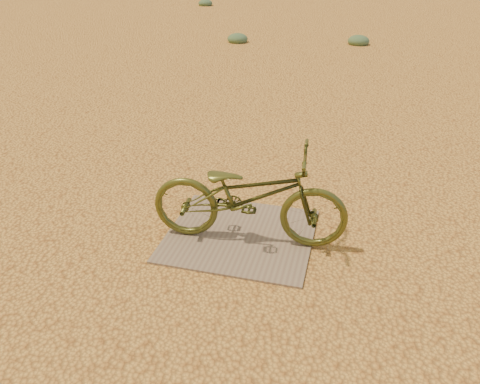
# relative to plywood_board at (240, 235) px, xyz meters

# --- Properties ---
(ground) EXTENTS (120.00, 120.00, 0.00)m
(ground) POSITION_rel_plywood_board_xyz_m (0.19, 0.36, -0.01)
(ground) COLOR gold
(ground) RESTS_ON ground
(plywood_board) EXTENTS (1.41, 1.28, 0.02)m
(plywood_board) POSITION_rel_plywood_board_xyz_m (0.00, 0.00, 0.00)
(plywood_board) COLOR #766651
(plywood_board) RESTS_ON ground
(bicycle) EXTENTS (1.88, 0.80, 0.96)m
(bicycle) POSITION_rel_plywood_board_xyz_m (0.10, -0.06, 0.49)
(bicycle) COLOR #464A1B
(bicycle) RESTS_ON plywood_board
(kale_a) EXTENTS (0.56, 0.56, 0.31)m
(kale_a) POSITION_rel_plywood_board_xyz_m (-2.48, 9.24, -0.01)
(kale_a) COLOR #4D6644
(kale_a) RESTS_ON ground
(kale_b) EXTENTS (0.58, 0.58, 0.32)m
(kale_b) POSITION_rel_plywood_board_xyz_m (0.78, 9.78, -0.01)
(kale_b) COLOR #4D6644
(kale_b) RESTS_ON ground
(kale_c) EXTENTS (0.59, 0.59, 0.33)m
(kale_c) POSITION_rel_plywood_board_xyz_m (-5.78, 16.37, -0.01)
(kale_c) COLOR #4D6644
(kale_c) RESTS_ON ground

